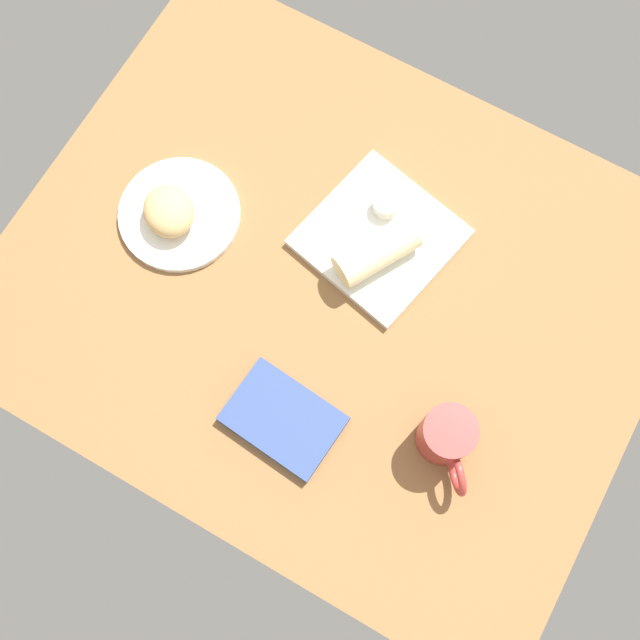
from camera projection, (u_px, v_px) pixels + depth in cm
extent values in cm
cube|color=olive|center=(332.00, 289.00, 135.75)|extent=(110.00, 90.00, 4.00)
cylinder|color=white|center=(180.00, 214.00, 136.69)|extent=(21.35, 21.35, 1.40)
ellipsoid|color=tan|center=(169.00, 211.00, 133.09)|extent=(13.04, 12.84, 5.52)
cube|color=white|center=(380.00, 237.00, 135.39)|extent=(27.82, 27.82, 1.60)
cylinder|color=silver|center=(386.00, 205.00, 134.71)|extent=(4.63, 4.63, 2.73)
cylinder|color=#D05531|center=(387.00, 202.00, 133.69)|extent=(3.79, 3.79, 0.40)
cylinder|color=beige|center=(377.00, 252.00, 130.60)|extent=(12.29, 15.57, 6.02)
cube|color=#33477F|center=(283.00, 419.00, 126.50)|extent=(18.84, 13.90, 2.11)
cylinder|color=#B23833|center=(446.00, 435.00, 121.72)|extent=(8.54, 8.54, 10.31)
cylinder|color=#996C42|center=(451.00, 431.00, 117.33)|extent=(7.00, 7.00, 0.40)
torus|color=#B23833|center=(456.00, 473.00, 120.13)|extent=(5.84, 6.29, 7.39)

